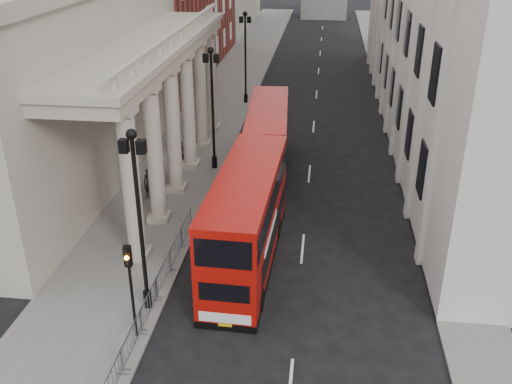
% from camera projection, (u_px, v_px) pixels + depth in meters
% --- Properties ---
extents(ground, '(260.00, 260.00, 0.00)m').
position_uv_depth(ground, '(134.00, 373.00, 21.79)').
color(ground, black).
rests_on(ground, ground).
extents(sidewalk_west, '(6.00, 140.00, 0.12)m').
position_uv_depth(sidewalk_west, '(209.00, 122.00, 49.00)').
color(sidewalk_west, slate).
rests_on(sidewalk_west, ground).
extents(sidewalk_east, '(3.00, 140.00, 0.12)m').
position_uv_depth(sidewalk_east, '(404.00, 129.00, 47.21)').
color(sidewalk_east, slate).
rests_on(sidewalk_east, ground).
extents(kerb, '(0.20, 140.00, 0.14)m').
position_uv_depth(kerb, '(243.00, 123.00, 48.67)').
color(kerb, slate).
rests_on(kerb, ground).
extents(portico_building, '(9.00, 28.00, 12.00)m').
position_uv_depth(portico_building, '(54.00, 88.00, 36.50)').
color(portico_building, '#A59B8A').
rests_on(portico_building, ground).
extents(lamp_post_south, '(1.05, 0.44, 8.32)m').
position_uv_depth(lamp_post_south, '(139.00, 211.00, 23.34)').
color(lamp_post_south, black).
rests_on(lamp_post_south, sidewalk_west).
extents(lamp_post_mid, '(1.05, 0.44, 8.32)m').
position_uv_depth(lamp_post_mid, '(212.00, 101.00, 37.69)').
color(lamp_post_mid, black).
rests_on(lamp_post_mid, sidewalk_west).
extents(lamp_post_north, '(1.05, 0.44, 8.32)m').
position_uv_depth(lamp_post_north, '(245.00, 51.00, 52.04)').
color(lamp_post_north, black).
rests_on(lamp_post_north, sidewalk_west).
extents(traffic_light, '(0.28, 0.33, 4.30)m').
position_uv_depth(traffic_light, '(130.00, 275.00, 22.29)').
color(traffic_light, black).
rests_on(traffic_light, sidewalk_west).
extents(crowd_barriers, '(0.50, 18.75, 1.10)m').
position_uv_depth(crowd_barriers, '(141.00, 322.00, 23.54)').
color(crowd_barriers, gray).
rests_on(crowd_barriers, sidewalk_west).
extents(bus_near, '(3.06, 11.27, 4.83)m').
position_uv_depth(bus_near, '(247.00, 217.00, 27.89)').
color(bus_near, '#AB0D07').
rests_on(bus_near, ground).
extents(bus_far, '(3.19, 10.76, 4.59)m').
position_uv_depth(bus_far, '(268.00, 139.00, 38.39)').
color(bus_far, '#BB0F08').
rests_on(bus_far, ground).
extents(pedestrian_a, '(0.70, 0.47, 1.89)m').
position_uv_depth(pedestrian_a, '(149.00, 183.00, 35.07)').
color(pedestrian_a, black).
rests_on(pedestrian_a, sidewalk_west).
extents(pedestrian_b, '(0.99, 0.85, 1.79)m').
position_uv_depth(pedestrian_b, '(152.00, 185.00, 35.00)').
color(pedestrian_b, '#282420').
rests_on(pedestrian_b, sidewalk_west).
extents(pedestrian_c, '(0.92, 0.76, 1.62)m').
position_uv_depth(pedestrian_c, '(180.00, 151.00, 40.27)').
color(pedestrian_c, black).
rests_on(pedestrian_c, sidewalk_west).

